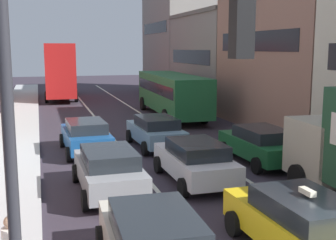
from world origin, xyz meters
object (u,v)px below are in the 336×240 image
hatchback_centre_lane_third (156,131)px  traffic_light_pole (108,114)px  sedan_right_lane_behind_truck (261,144)px  wagon_left_lane_second (109,169)px  sedan_left_lane_third (86,135)px  bus_far_queue_secondary (60,68)px  bus_mid_queue_primary (172,91)px  sedan_centre_lane_second (195,160)px  taxi_centre_lane_front (302,224)px

hatchback_centre_lane_third → traffic_light_pole: bearing=160.6°
sedan_right_lane_behind_truck → traffic_light_pole: bearing=141.3°
wagon_left_lane_second → sedan_left_lane_third: same height
hatchback_centre_lane_third → bus_far_queue_secondary: bus_far_queue_secondary is taller
sedan_left_lane_third → bus_mid_queue_primary: bearing=-39.3°
sedan_left_lane_third → sedan_right_lane_behind_truck: 7.70m
sedan_right_lane_behind_truck → sedan_centre_lane_second: bearing=115.4°
bus_mid_queue_primary → bus_far_queue_secondary: 15.19m
traffic_light_pole → wagon_left_lane_second: 8.64m
taxi_centre_lane_front → bus_far_queue_secondary: bus_far_queue_secondary is taller
traffic_light_pole → sedan_left_lane_third: bearing=85.6°
traffic_light_pole → taxi_centre_lane_front: traffic_light_pole is taller
traffic_light_pole → hatchback_centre_lane_third: size_ratio=1.26×
hatchback_centre_lane_third → bus_mid_queue_primary: (3.48, 8.79, 0.96)m
traffic_light_pole → hatchback_centre_lane_third: 14.98m
bus_mid_queue_primary → bus_far_queue_secondary: bus_far_queue_secondary is taller
wagon_left_lane_second → bus_far_queue_secondary: bus_far_queue_secondary is taller
hatchback_centre_lane_third → sedan_right_lane_behind_truck: (3.39, -3.97, 0.00)m
hatchback_centre_lane_third → taxi_centre_lane_front: bearing=179.2°
traffic_light_pole → wagon_left_lane_second: bearing=81.5°
taxi_centre_lane_front → bus_mid_queue_primary: bearing=-9.9°
bus_far_queue_secondary → bus_mid_queue_primary: bearing=-151.3°
taxi_centre_lane_front → sedan_centre_lane_second: bearing=2.3°
sedan_centre_lane_second → sedan_left_lane_third: bearing=29.6°
sedan_centre_lane_second → hatchback_centre_lane_third: 5.70m
taxi_centre_lane_front → sedan_centre_lane_second: 6.00m
traffic_light_pole → taxi_centre_lane_front: size_ratio=1.27×
sedan_centre_lane_second → bus_far_queue_secondary: 28.33m
sedan_left_lane_third → bus_mid_queue_primary: (6.77, 8.94, 0.96)m
taxi_centre_lane_front → hatchback_centre_lane_third: taxi_centre_lane_front is taller
hatchback_centre_lane_third → sedan_left_lane_third: 3.29m
sedan_centre_lane_second → wagon_left_lane_second: size_ratio=1.00×
hatchback_centre_lane_third → sedan_right_lane_behind_truck: same height
traffic_light_pole → hatchback_centre_lane_third: bearing=72.7°
wagon_left_lane_second → taxi_centre_lane_front: bearing=-149.6°
hatchback_centre_lane_third → bus_far_queue_secondary: size_ratio=0.41×
bus_mid_queue_primary → bus_far_queue_secondary: size_ratio=1.00×
wagon_left_lane_second → bus_mid_queue_primary: (6.66, 14.79, 0.96)m
sedan_left_lane_third → bus_far_queue_secondary: 22.63m
taxi_centre_lane_front → hatchback_centre_lane_third: size_ratio=0.99×
wagon_left_lane_second → bus_far_queue_secondary: size_ratio=0.41×
sedan_centre_lane_second → taxi_centre_lane_front: bearing=-177.2°
traffic_light_pole → sedan_centre_lane_second: size_ratio=1.28×
wagon_left_lane_second → sedan_right_lane_behind_truck: same height
sedan_left_lane_third → sedan_right_lane_behind_truck: bearing=-121.9°
traffic_light_pole → sedan_centre_lane_second: 9.82m
hatchback_centre_lane_third → bus_far_queue_secondary: 22.71m
sedan_centre_lane_second → bus_mid_queue_primary: size_ratio=0.41×
wagon_left_lane_second → bus_far_queue_secondary: (-0.04, 28.39, 2.03)m
traffic_light_pole → bus_far_queue_secondary: traffic_light_pole is taller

